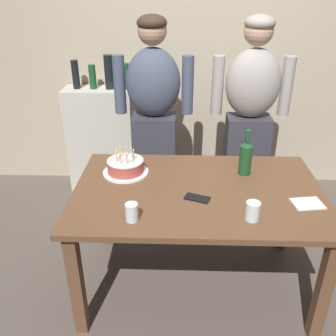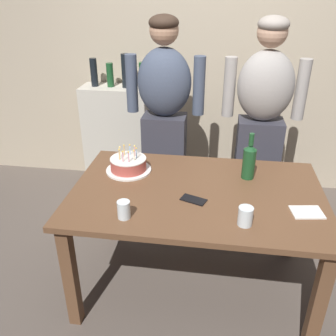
% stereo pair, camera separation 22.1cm
% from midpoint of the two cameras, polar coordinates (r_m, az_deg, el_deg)
% --- Properties ---
extents(ground_plane, '(10.00, 10.00, 0.00)m').
position_cam_midpoint_polar(ground_plane, '(2.63, 1.68, -17.41)').
color(ground_plane, '#564C44').
extents(back_wall, '(5.20, 0.10, 2.60)m').
position_cam_midpoint_polar(back_wall, '(3.47, 2.17, 18.03)').
color(back_wall, tan).
rests_on(back_wall, ground_plane).
extents(dining_table, '(1.50, 0.96, 0.74)m').
position_cam_midpoint_polar(dining_table, '(2.23, 1.90, -5.56)').
color(dining_table, brown).
rests_on(dining_table, ground_plane).
extents(birthday_cake, '(0.30, 0.30, 0.17)m').
position_cam_midpoint_polar(birthday_cake, '(2.37, -9.36, 0.10)').
color(birthday_cake, white).
rests_on(birthday_cake, dining_table).
extents(water_glass_near, '(0.07, 0.07, 0.10)m').
position_cam_midpoint_polar(water_glass_near, '(1.91, -9.07, -6.99)').
color(water_glass_near, silver).
rests_on(water_glass_near, dining_table).
extents(water_glass_far, '(0.08, 0.08, 0.10)m').
position_cam_midpoint_polar(water_glass_far, '(1.92, 10.00, -6.78)').
color(water_glass_far, silver).
rests_on(water_glass_far, dining_table).
extents(wine_bottle, '(0.08, 0.08, 0.30)m').
position_cam_midpoint_polar(wine_bottle, '(2.34, 9.53, 1.68)').
color(wine_bottle, '#194723').
rests_on(wine_bottle, dining_table).
extents(cell_phone, '(0.16, 0.12, 0.01)m').
position_cam_midpoint_polar(cell_phone, '(2.08, 1.61, -4.85)').
color(cell_phone, black).
rests_on(cell_phone, dining_table).
extents(napkin_stack, '(0.18, 0.15, 0.01)m').
position_cam_midpoint_polar(napkin_stack, '(2.14, 18.42, -5.43)').
color(napkin_stack, white).
rests_on(napkin_stack, dining_table).
extents(person_man_bearded, '(0.61, 0.27, 1.66)m').
position_cam_midpoint_polar(person_man_bearded, '(2.88, -4.45, 7.31)').
color(person_man_bearded, '#33333D').
rests_on(person_man_bearded, ground_plane).
extents(person_woman_cardigan, '(0.61, 0.27, 1.66)m').
position_cam_midpoint_polar(person_woman_cardigan, '(2.90, 10.50, 7.04)').
color(person_woman_cardigan, '#33333D').
rests_on(person_woman_cardigan, ground_plane).
extents(shelf_cabinet, '(0.71, 0.30, 1.29)m').
position_cam_midpoint_polar(shelf_cabinet, '(3.57, -11.49, 4.58)').
color(shelf_cabinet, beige).
rests_on(shelf_cabinet, ground_plane).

